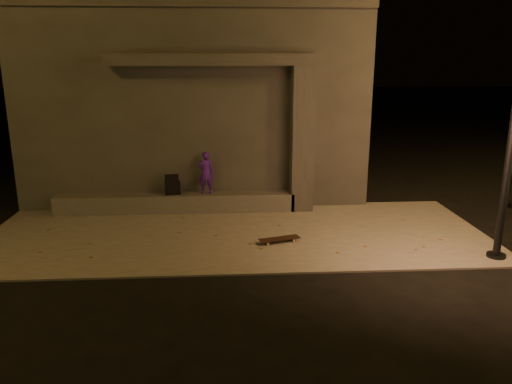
{
  "coord_description": "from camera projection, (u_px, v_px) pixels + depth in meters",
  "views": [
    {
      "loc": [
        -0.24,
        -8.52,
        3.82
      ],
      "look_at": [
        0.43,
        2.0,
        0.98
      ],
      "focal_mm": 35.0,
      "sensor_mm": 36.0,
      "label": 1
    }
  ],
  "objects": [
    {
      "name": "building",
      "position": [
        198.0,
        100.0,
        14.73
      ],
      "size": [
        9.0,
        5.1,
        5.22
      ],
      "color": "#383632",
      "rests_on": "ground"
    },
    {
      "name": "ground",
      "position": [
        240.0,
        271.0,
        9.22
      ],
      "size": [
        120.0,
        120.0,
        0.0
      ],
      "primitive_type": "plane",
      "color": "black",
      "rests_on": "ground"
    },
    {
      "name": "skateboarder",
      "position": [
        206.0,
        173.0,
        12.52
      ],
      "size": [
        0.41,
        0.29,
        1.08
      ],
      "primitive_type": "imported",
      "rotation": [
        0.0,
        0.0,
        3.22
      ],
      "color": "#451694",
      "rests_on": "ledge"
    },
    {
      "name": "canopy",
      "position": [
        212.0,
        60.0,
        11.87
      ],
      "size": [
        5.0,
        0.7,
        0.28
      ],
      "primitive_type": "cube",
      "color": "#383632",
      "rests_on": "column"
    },
    {
      "name": "sidewalk",
      "position": [
        237.0,
        234.0,
        11.14
      ],
      "size": [
        11.0,
        4.4,
        0.04
      ],
      "primitive_type": "cube",
      "color": "#68635B",
      "rests_on": "ground"
    },
    {
      "name": "column",
      "position": [
        302.0,
        140.0,
        12.46
      ],
      "size": [
        0.55,
        0.55,
        3.6
      ],
      "primitive_type": "cube",
      "color": "#383632",
      "rests_on": "sidewalk"
    },
    {
      "name": "ledge",
      "position": [
        176.0,
        202.0,
        12.67
      ],
      "size": [
        6.0,
        0.55,
        0.45
      ],
      "primitive_type": "cube",
      "color": "#4E4B46",
      "rests_on": "sidewalk"
    },
    {
      "name": "skateboard",
      "position": [
        280.0,
        239.0,
        10.53
      ],
      "size": [
        0.91,
        0.47,
        0.1
      ],
      "rotation": [
        0.0,
        0.0,
        0.29
      ],
      "color": "black",
      "rests_on": "sidewalk"
    },
    {
      "name": "backpack",
      "position": [
        173.0,
        187.0,
        12.56
      ],
      "size": [
        0.41,
        0.29,
        0.54
      ],
      "rotation": [
        0.0,
        0.0,
        0.13
      ],
      "color": "black",
      "rests_on": "ledge"
    }
  ]
}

